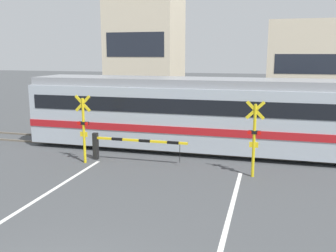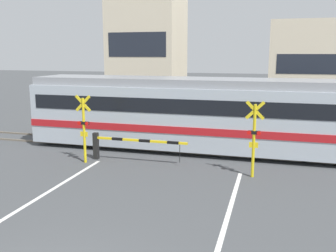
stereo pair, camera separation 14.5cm
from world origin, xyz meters
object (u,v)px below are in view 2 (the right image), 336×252
object	(u,v)px
crossing_signal_left	(84,126)
crossing_signal_right	(254,136)
commuter_train	(196,112)
crossing_barrier_near	(119,143)
pedestrian	(222,109)
crossing_barrier_far	(236,124)

from	to	relation	value
crossing_signal_left	crossing_signal_right	bearing A→B (deg)	0.00
commuter_train	crossing_barrier_near	size ratio (longest dim) A/B	3.79
crossing_barrier_near	crossing_signal_left	world-z (taller)	crossing_signal_left
crossing_barrier_near	pedestrian	xyz separation A→B (m)	(3.01, 9.21, 0.25)
crossing_signal_right	pedestrian	distance (m)	10.13
commuter_train	crossing_signal_right	world-z (taller)	commuter_train
crossing_signal_left	pedestrian	world-z (taller)	crossing_signal_left
commuter_train	crossing_barrier_far	distance (m)	3.59
crossing_barrier_far	crossing_barrier_near	bearing A→B (deg)	-126.43
crossing_barrier_near	crossing_signal_right	world-z (taller)	crossing_signal_right
crossing_signal_left	pedestrian	bearing A→B (deg)	66.42
crossing_signal_left	commuter_train	bearing A→B (deg)	39.46
commuter_train	crossing_signal_right	distance (m)	4.31
crossing_barrier_far	crossing_signal_right	world-z (taller)	crossing_signal_right
crossing_signal_right	crossing_signal_left	bearing A→B (deg)	180.00
commuter_train	crossing_signal_right	bearing A→B (deg)	-49.19
commuter_train	crossing_signal_left	distance (m)	5.13
commuter_train	crossing_barrier_near	distance (m)	3.91
crossing_signal_left	pedestrian	xyz separation A→B (m)	(4.28, 9.81, -0.53)
commuter_train	crossing_barrier_near	world-z (taller)	commuter_train
crossing_barrier_near	crossing_signal_left	bearing A→B (deg)	-154.64
crossing_barrier_near	crossing_barrier_far	xyz separation A→B (m)	(4.23, 5.73, 0.00)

